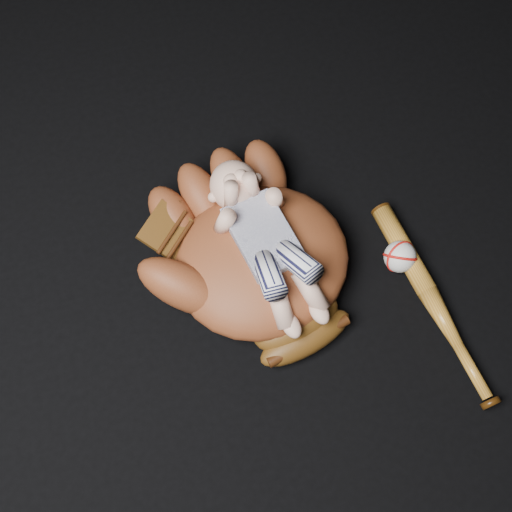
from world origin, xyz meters
The scene contains 4 objects.
baseball_glove centered at (0.00, 0.07, 0.07)m, with size 0.42×0.48×0.15m, color #5C2813, non-canonical shape.
newborn_baby centered at (0.02, 0.07, 0.13)m, with size 0.16×0.35×0.14m, color #D8A48B, non-canonical shape.
baseball_bat centered at (0.29, -0.10, 0.02)m, with size 0.04×0.43×0.04m, color #A56B20, non-canonical shape.
baseball centered at (0.27, 0.01, 0.03)m, with size 0.06×0.06×0.06m, color silver.
Camera 1 is at (-0.16, -0.37, 1.18)m, focal length 45.00 mm.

